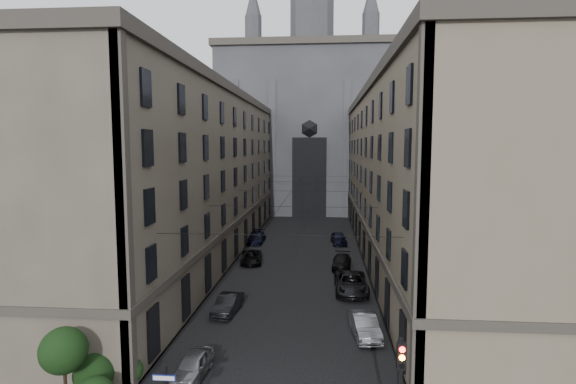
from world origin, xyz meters
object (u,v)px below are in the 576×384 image
(car_right_midfar, at_px, (342,262))
(car_right_far, at_px, (339,238))
(gothic_tower, at_px, (311,119))
(car_left_far, at_px, (256,237))
(car_right_midnear, at_px, (351,283))
(car_left_midnear, at_px, (228,304))
(car_right_near, at_px, (365,326))
(car_left_near, at_px, (193,365))
(car_left_midfar, at_px, (251,257))

(car_right_midfar, bearing_deg, car_right_far, 94.66)
(gothic_tower, height_order, car_left_far, gothic_tower)
(car_right_midnear, height_order, car_right_far, car_right_midnear)
(car_left_midnear, relative_size, car_right_near, 0.95)
(car_right_midfar, bearing_deg, car_left_far, 137.97)
(car_left_near, relative_size, car_right_midnear, 0.64)
(gothic_tower, xyz_separation_m, car_left_far, (-6.11, -33.03, -17.09))
(car_left_far, xyz_separation_m, car_right_midfar, (10.61, -11.33, -0.04))
(car_left_midnear, xyz_separation_m, car_left_far, (-1.59, 24.54, 0.02))
(gothic_tower, bearing_deg, car_left_midfar, -96.73)
(gothic_tower, relative_size, car_left_near, 15.35)
(car_left_far, xyz_separation_m, car_right_midnear, (11.12, -19.00, 0.11))
(car_left_near, relative_size, car_left_far, 0.77)
(car_left_midfar, distance_m, car_right_midfar, 9.67)
(car_right_midnear, bearing_deg, car_right_near, -88.15)
(car_left_midfar, relative_size, car_right_midfar, 1.01)
(car_left_far, distance_m, car_right_far, 10.65)
(car_left_near, height_order, car_right_near, car_right_near)
(gothic_tower, height_order, car_right_midfar, gothic_tower)
(gothic_tower, height_order, car_left_midnear, gothic_tower)
(car_left_near, xyz_separation_m, car_right_near, (9.75, 6.06, 0.08))
(car_left_midfar, distance_m, car_right_far, 14.08)
(gothic_tower, relative_size, car_left_midfar, 12.34)
(car_left_near, bearing_deg, car_left_far, 97.24)
(car_right_near, height_order, car_right_midfar, car_right_near)
(car_left_near, bearing_deg, car_right_near, 36.17)
(gothic_tower, bearing_deg, car_left_near, -93.75)
(gothic_tower, bearing_deg, car_right_midfar, -84.21)
(car_left_near, relative_size, car_left_midfar, 0.80)
(car_left_far, distance_m, car_right_near, 30.15)
(car_right_near, bearing_deg, car_left_far, 105.82)
(car_left_midfar, xyz_separation_m, car_right_near, (10.46, -17.77, 0.07))
(car_left_midnear, bearing_deg, car_left_midfar, 97.58)
(car_left_midfar, bearing_deg, car_right_far, 39.80)
(car_left_near, distance_m, car_left_midnear, 9.40)
(car_left_midfar, bearing_deg, car_left_far, 88.72)
(car_left_near, relative_size, car_right_near, 0.86)
(gothic_tower, distance_m, car_left_midnear, 60.22)
(car_right_far, bearing_deg, car_right_near, -93.83)
(car_right_midnear, bearing_deg, car_right_midfar, 93.28)
(car_left_far, bearing_deg, car_right_midfar, -46.00)
(car_right_midnear, relative_size, car_right_midfar, 1.28)
(car_left_far, distance_m, car_right_midnear, 22.02)
(car_right_far, bearing_deg, car_left_midnear, -115.67)
(car_right_near, height_order, car_right_midnear, car_right_midnear)
(car_left_far, xyz_separation_m, car_right_near, (11.48, -27.87, 0.01))
(car_left_far, relative_size, car_right_midnear, 0.83)
(car_left_far, relative_size, car_right_far, 1.10)
(car_left_midnear, bearing_deg, car_right_midfar, 60.98)
(car_right_midfar, bearing_deg, car_right_near, -82.14)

